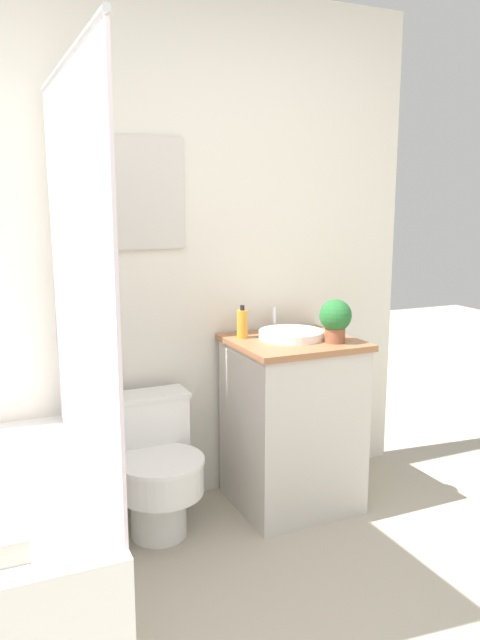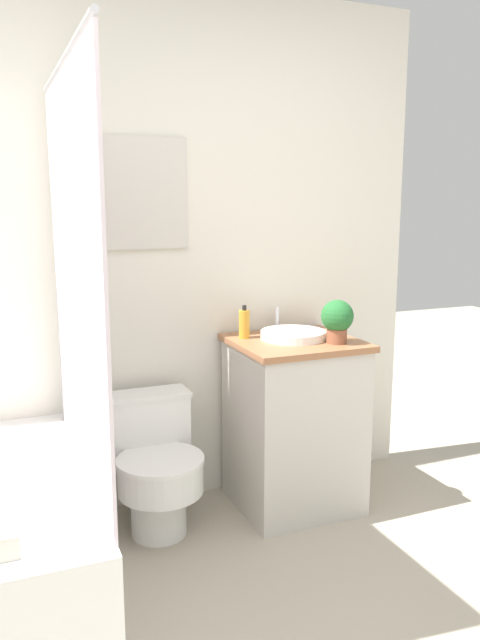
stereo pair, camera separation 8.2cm
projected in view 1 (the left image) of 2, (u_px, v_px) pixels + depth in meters
wall_back at (126, 256)px, 2.94m from camera, size 3.07×0.07×2.50m
toilet at (154, 466)px, 2.86m from camera, size 0.41×0.52×0.62m
vanity at (292, 422)px, 3.10m from camera, size 0.59×0.56×0.85m
sink at (291, 334)px, 3.04m from camera, size 0.32×0.35×0.13m
soap_bottle at (242, 324)px, 3.04m from camera, size 0.05×0.05×0.16m
potted_plant at (335, 318)px, 2.93m from camera, size 0.15×0.15×0.21m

